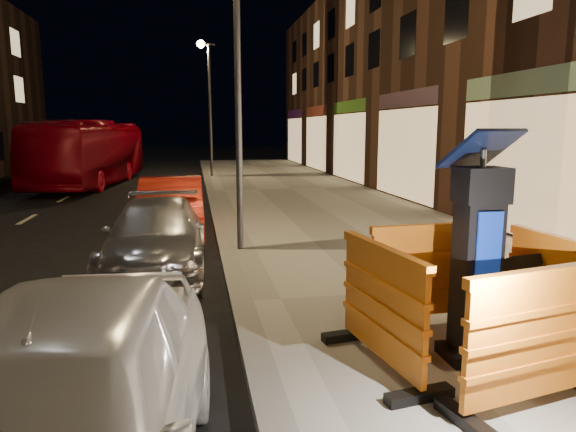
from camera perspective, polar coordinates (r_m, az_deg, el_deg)
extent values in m
plane|color=black|center=(6.95, -5.09, -10.57)|extent=(120.00, 120.00, 0.00)
cube|color=gray|center=(7.78, 17.74, -8.21)|extent=(6.00, 60.00, 0.15)
cube|color=slate|center=(6.93, -5.10, -9.99)|extent=(0.30, 60.00, 0.15)
cube|color=black|center=(5.27, 20.27, -4.02)|extent=(0.75, 0.75, 2.13)
cube|color=orange|center=(4.66, 25.97, -12.30)|extent=(1.62, 0.92, 1.19)
cube|color=orange|center=(6.19, 15.54, -6.24)|extent=(1.56, 0.72, 1.19)
cube|color=orange|center=(5.00, 10.38, -9.93)|extent=(0.85, 1.60, 1.19)
cube|color=orange|center=(5.92, 28.01, -7.80)|extent=(0.75, 1.57, 1.19)
imported|color=silver|center=(9.23, -14.27, -5.68)|extent=(1.73, 4.06, 1.17)
imported|color=#A31F13|center=(11.94, -12.72, -2.12)|extent=(1.43, 3.96, 1.30)
imported|color=maroon|center=(23.38, -20.86, 3.23)|extent=(3.37, 9.92, 2.71)
imported|color=maroon|center=(6.45, 19.96, -3.69)|extent=(0.52, 0.67, 1.66)
cube|color=black|center=(5.93, 25.86, -8.88)|extent=(0.58, 0.81, 0.94)
cylinder|color=#3F3F44|center=(9.56, -5.58, 14.16)|extent=(0.12, 0.12, 6.00)
cylinder|color=#3F3F44|center=(24.52, -8.64, 11.41)|extent=(0.12, 0.12, 6.00)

